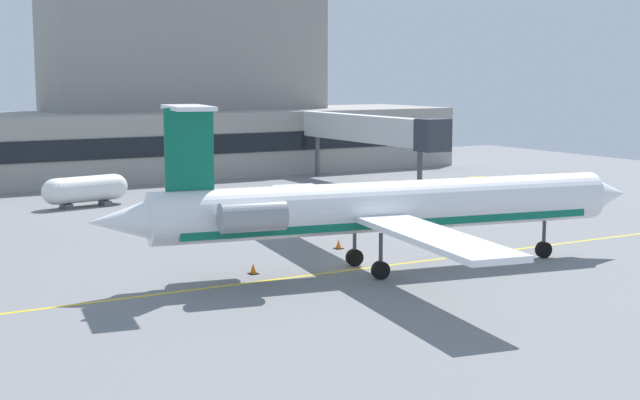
# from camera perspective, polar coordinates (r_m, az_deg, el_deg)

# --- Properties ---
(ground) EXTENTS (120.00, 120.00, 0.11)m
(ground) POSITION_cam_1_polar(r_m,az_deg,el_deg) (48.53, 2.36, -4.22)
(ground) COLOR slate
(terminal_building) EXTENTS (66.76, 15.28, 19.91)m
(terminal_building) POSITION_cam_1_polar(r_m,az_deg,el_deg) (94.01, -10.04, 5.91)
(terminal_building) COLOR gray
(terminal_building) RESTS_ON ground
(jet_bridge_east) EXTENTS (2.40, 21.27, 6.44)m
(jet_bridge_east) POSITION_cam_1_polar(r_m,az_deg,el_deg) (82.29, 3.27, 4.35)
(jet_bridge_east) COLOR silver
(jet_bridge_east) RESTS_ON ground
(regional_jet) EXTENTS (29.77, 25.20, 8.62)m
(regional_jet) POSITION_cam_1_polar(r_m,az_deg,el_deg) (46.96, 3.78, -0.46)
(regional_jet) COLOR white
(regional_jet) RESTS_ON ground
(pushback_tractor) EXTENTS (3.95, 2.13, 2.27)m
(pushback_tractor) POSITION_cam_1_polar(r_m,az_deg,el_deg) (70.33, 9.33, 0.35)
(pushback_tractor) COLOR #E5B20C
(pushback_tractor) RESTS_ON ground
(fuel_tank) EXTENTS (6.84, 2.88, 2.33)m
(fuel_tank) POSITION_cam_1_polar(r_m,az_deg,el_deg) (72.23, -14.33, 0.64)
(fuel_tank) COLOR white
(fuel_tank) RESTS_ON ground
(safety_cone_alpha) EXTENTS (0.47, 0.47, 0.55)m
(safety_cone_alpha) POSITION_cam_1_polar(r_m,az_deg,el_deg) (46.88, -4.16, -4.30)
(safety_cone_alpha) COLOR orange
(safety_cone_alpha) RESTS_ON ground
(safety_cone_bravo) EXTENTS (0.47, 0.47, 0.55)m
(safety_cone_bravo) POSITION_cam_1_polar(r_m,az_deg,el_deg) (53.37, 1.16, -2.78)
(safety_cone_bravo) COLOR orange
(safety_cone_bravo) RESTS_ON ground
(safety_cone_charlie) EXTENTS (0.47, 0.47, 0.55)m
(safety_cone_charlie) POSITION_cam_1_polar(r_m,az_deg,el_deg) (63.10, 9.10, -1.21)
(safety_cone_charlie) COLOR orange
(safety_cone_charlie) RESTS_ON ground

